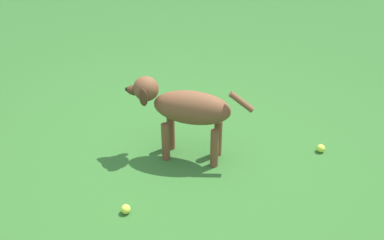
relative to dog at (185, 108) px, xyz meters
name	(u,v)px	position (x,y,z in m)	size (l,w,h in m)	color
ground	(171,161)	(-0.10, -0.09, -0.44)	(14.00, 14.00, 0.00)	#2D6026
dog	(185,108)	(0.00, 0.00, 0.00)	(0.98, 0.32, 0.67)	brown
tennis_ball_0	(321,148)	(1.09, 0.14, -0.41)	(0.07, 0.07, 0.07)	#BFDB42
tennis_ball_1	(126,209)	(-0.33, -0.69, -0.41)	(0.07, 0.07, 0.07)	#C6D840
tennis_ball_2	(180,106)	(-0.12, 0.72, -0.41)	(0.07, 0.07, 0.07)	yellow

